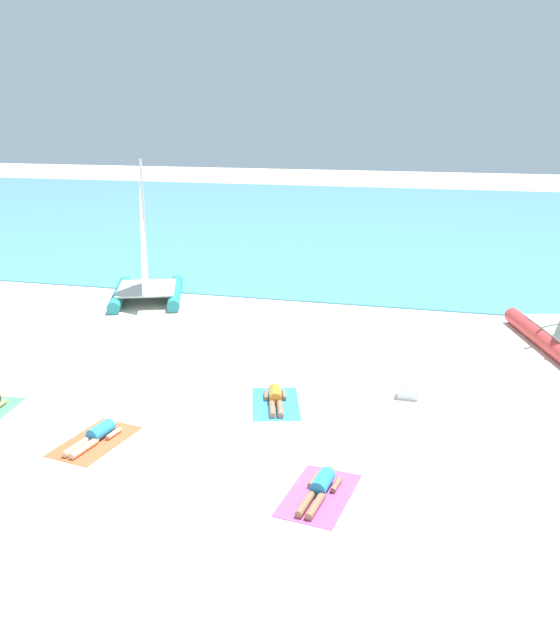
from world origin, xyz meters
name	(u,v)px	position (x,y,z in m)	size (l,w,h in m)	color
ground_plane	(316,312)	(0.00, 10.00, 0.00)	(120.00, 120.00, 0.00)	beige
ocean_water	(382,221)	(0.00, 31.13, 0.03)	(120.00, 40.00, 0.05)	#4C9EB7
sailboat_teal	(146,280)	(-6.33, 9.94, 0.76)	(3.71, 4.52, 5.08)	teal
towel_center_left	(95,441)	(-2.58, -0.60, 0.01)	(1.10, 1.90, 0.01)	#EA5933
sunbather_center_left	(97,435)	(-2.57, -0.53, 0.13)	(0.65, 1.57, 0.30)	#268CCC
towel_center_right	(276,404)	(0.61, 2.20, 0.01)	(1.10, 1.90, 0.01)	#338CD8
sunbather_center_right	(275,398)	(0.59, 2.27, 0.13)	(0.82, 1.54, 0.30)	orange
towel_rightmost	(319,495)	(2.39, -1.45, 0.01)	(1.10, 1.90, 0.01)	#D84C99
sunbather_rightmost	(320,487)	(2.40, -1.39, 0.13)	(0.61, 1.57, 0.30)	#268CCC
cooler_box	(409,391)	(3.65, 3.37, 0.18)	(0.50, 0.36, 0.36)	white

